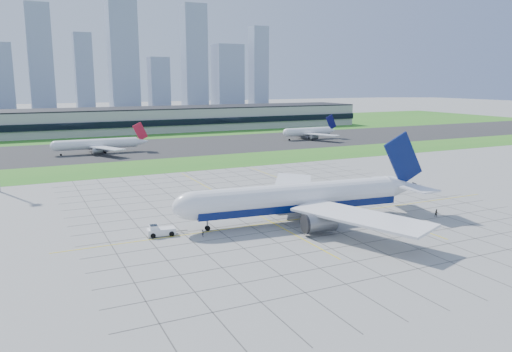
{
  "coord_description": "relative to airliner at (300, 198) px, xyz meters",
  "views": [
    {
      "loc": [
        -64.08,
        -104.54,
        33.76
      ],
      "look_at": [
        -3.44,
        20.73,
        7.0
      ],
      "focal_mm": 35.0,
      "sensor_mm": 36.0,
      "label": 1
    }
  ],
  "objects": [
    {
      "name": "grass_far",
      "position": [
        3.48,
        258.58,
        -5.7
      ],
      "size": [
        700.0,
        145.0,
        0.04
      ],
      "primitive_type": "cube",
      "color": "#2A7722",
      "rests_on": "ground"
    },
    {
      "name": "crew_near",
      "position": [
        -25.39,
        -1.51,
        -4.92
      ],
      "size": [
        0.53,
        0.66,
        1.6
      ],
      "primitive_type": "imported",
      "rotation": [
        0.0,
        0.0,
        1.29
      ],
      "color": "black",
      "rests_on": "ground"
    },
    {
      "name": "distant_jet_1",
      "position": [
        -25.96,
        140.02,
        -1.23
      ],
      "size": [
        42.31,
        42.66,
        14.08
      ],
      "color": "white",
      "rests_on": "ground"
    },
    {
      "name": "asphalt_taxiway",
      "position": [
        3.48,
        148.58,
        -5.69
      ],
      "size": [
        700.0,
        75.0,
        0.04
      ],
      "primitive_type": "cube",
      "color": "#383838",
      "rests_on": "ground"
    },
    {
      "name": "crew_far",
      "position": [
        32.99,
        -11.76,
        -4.74
      ],
      "size": [
        1.17,
        1.06,
        1.96
      ],
      "primitive_type": "imported",
      "rotation": [
        0.0,
        0.0,
        -0.4
      ],
      "color": "black",
      "rests_on": "ground"
    },
    {
      "name": "pushback_tug",
      "position": [
        -33.65,
        3.51,
        -4.61
      ],
      "size": [
        9.03,
        3.65,
        2.48
      ],
      "rotation": [
        0.0,
        0.0,
        -0.1
      ],
      "color": "white",
      "rests_on": "ground"
    },
    {
      "name": "ground",
      "position": [
        3.48,
        3.58,
        -5.72
      ],
      "size": [
        1400.0,
        1400.0,
        0.0
      ],
      "primitive_type": "plane",
      "color": "#9A9A95",
      "rests_on": "ground"
    },
    {
      "name": "airliner",
      "position": [
        0.0,
        0.0,
        0.0
      ],
      "size": [
        66.39,
        66.98,
        20.91
      ],
      "rotation": [
        0.0,
        0.0,
        -0.1
      ],
      "color": "white",
      "rests_on": "ground"
    },
    {
      "name": "grass_median",
      "position": [
        3.48,
        93.58,
        -5.7
      ],
      "size": [
        700.0,
        35.0,
        0.04
      ],
      "primitive_type": "cube",
      "color": "#2A7722",
      "rests_on": "ground"
    },
    {
      "name": "city_skyline",
      "position": [
        -5.23,
        523.58,
        53.37
      ],
      "size": [
        523.0,
        32.4,
        160.0
      ],
      "color": "#8897B3",
      "rests_on": "ground"
    },
    {
      "name": "apron_markings",
      "position": [
        3.91,
        14.67,
        -5.7
      ],
      "size": [
        120.0,
        130.0,
        0.03
      ],
      "color": "#474744",
      "rests_on": "ground"
    },
    {
      "name": "terminal",
      "position": [
        43.48,
        233.45,
        2.18
      ],
      "size": [
        260.0,
        43.0,
        15.8
      ],
      "color": "#B7B7B2",
      "rests_on": "ground"
    },
    {
      "name": "distant_jet_2",
      "position": [
        93.08,
        145.69,
        -1.23
      ],
      "size": [
        33.57,
        42.66,
        14.08
      ],
      "color": "white",
      "rests_on": "ground"
    }
  ]
}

